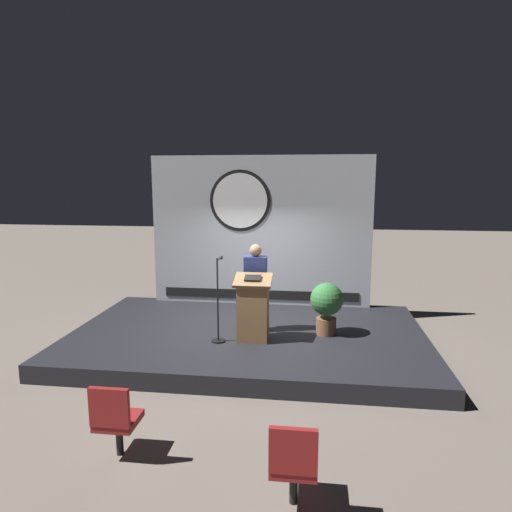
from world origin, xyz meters
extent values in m
plane|color=#6B6056|center=(0.00, 0.00, 0.00)|extent=(40.00, 40.00, 0.00)
cube|color=black|center=(0.00, 0.00, 0.15)|extent=(6.40, 4.00, 0.30)
cube|color=#B2B7C1|center=(0.00, 1.85, 1.93)|extent=(4.80, 0.10, 3.26)
cylinder|color=black|center=(-0.43, 1.80, 2.59)|extent=(1.33, 0.02, 1.33)
cylinder|color=white|center=(-0.43, 1.79, 2.59)|extent=(1.19, 0.02, 1.19)
cube|color=black|center=(0.00, 1.79, 0.52)|extent=(4.32, 0.02, 0.20)
cube|color=olive|center=(0.15, -0.47, 0.82)|extent=(0.52, 0.40, 1.03)
cube|color=olive|center=(0.15, -0.47, 1.36)|extent=(0.64, 0.50, 0.18)
cube|color=black|center=(0.15, -0.49, 1.41)|extent=(0.28, 0.20, 0.08)
cylinder|color=black|center=(0.13, 0.01, 0.70)|extent=(0.26, 0.26, 0.81)
cube|color=navy|center=(0.13, 0.01, 1.40)|extent=(0.40, 0.24, 0.58)
sphere|color=#997051|center=(0.13, 0.01, 1.80)|extent=(0.22, 0.22, 0.22)
cylinder|color=black|center=(-0.43, -0.62, 0.31)|extent=(0.24, 0.24, 0.02)
cylinder|color=black|center=(-0.43, -0.62, 1.03)|extent=(0.03, 0.03, 1.46)
cylinder|color=black|center=(-0.43, -0.46, 1.71)|extent=(0.02, 0.33, 0.02)
sphere|color=#262626|center=(-0.43, -0.29, 1.71)|extent=(0.07, 0.07, 0.07)
cylinder|color=brown|center=(1.42, -0.01, 0.45)|extent=(0.36, 0.36, 0.30)
sphere|color=#2D6B33|center=(1.42, -0.01, 0.95)|extent=(0.58, 0.58, 0.58)
cylinder|color=black|center=(-0.96, -3.47, 0.18)|extent=(0.08, 0.08, 0.37)
cube|color=maroon|center=(-0.96, -3.47, 0.41)|extent=(0.44, 0.44, 0.08)
cube|color=maroon|center=(-0.96, -3.67, 0.67)|extent=(0.44, 0.06, 0.44)
cylinder|color=black|center=(1.02, -4.00, 0.18)|extent=(0.08, 0.08, 0.37)
cube|color=maroon|center=(1.02, -4.00, 0.41)|extent=(0.44, 0.44, 0.08)
cube|color=maroon|center=(1.02, -4.20, 0.67)|extent=(0.44, 0.06, 0.44)
camera|label=1|loc=(1.15, -7.87, 3.07)|focal=31.66mm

